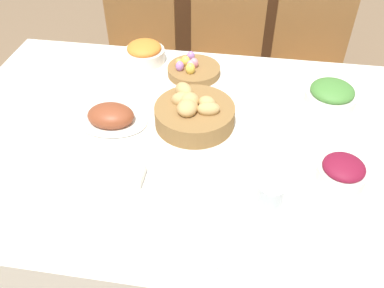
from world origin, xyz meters
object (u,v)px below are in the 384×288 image
Objects in this scene: butter_dish at (123,175)px; fork at (141,232)px; sideboard at (238,3)px; knife at (242,246)px; beet_salad_bowl at (342,172)px; dinner_plate at (191,238)px; drinking_cup at (271,193)px; chair_far_center at (222,62)px; green_salad_bowl at (331,95)px; chair_far_right at (310,69)px; ham_platter at (111,117)px; bread_basket at (194,113)px; spoon at (253,247)px; carrot_bowl at (145,52)px; egg_basket at (193,69)px; chair_far_left at (136,55)px.

fork is at bearing -61.55° from butter_dish.
knife is (0.15, -2.29, 0.28)m from sideboard.
butter_dish is at bearing -172.22° from beet_salad_bowl.
drinking_cup is (0.21, 0.17, 0.03)m from dinner_plate.
chair_far_center is 4.63× the size of green_salad_bowl.
chair_far_right reaches higher than knife.
knife is at bearing -86.21° from sideboard.
sideboard is 1.88m from ham_platter.
chair_far_right is at bearing 48.47° from ham_platter.
bread_basket reaches higher than spoon.
chair_far_center is 0.65m from carrot_bowl.
bread_basket is 2.24× the size of butter_dish.
egg_basket reaches higher than spoon.
drinking_cup is (-0.22, -0.12, -0.01)m from beet_salad_bowl.
chair_far_center reaches higher than spoon.
chair_far_center is at bearing 85.60° from fork.
chair_far_center is at bearing 101.74° from drinking_cup.
chair_far_center reaches higher than drinking_cup.
butter_dish reaches higher than fork.
chair_far_left is at bearing 175.45° from chair_far_right.
chair_far_left is 0.99m from ham_platter.
green_salad_bowl is at bearing -50.31° from chair_far_center.
spoon is (0.53, -0.92, -0.04)m from carrot_bowl.
butter_dish reaches higher than dinner_plate.
chair_far_right is 5.95× the size of beet_salad_bowl.
sideboard is 2.31m from dinner_plate.
chair_far_center reaches higher than ham_platter.
drinking_cup is (0.59, -0.29, 0.01)m from ham_platter.
knife is 0.03m from spoon.
fork is at bearing -63.65° from ham_platter.
chair_far_left reaches higher than green_salad_bowl.
beet_salad_bowl is at bearing 48.36° from spoon.
carrot_bowl is (-0.32, -0.48, 0.30)m from chair_far_center.
bread_basket is 0.52m from fork.
knife and spoon have the same top height.
chair_far_center reaches higher than knife.
beet_salad_bowl reaches higher than butter_dish.
chair_far_right reaches higher than egg_basket.
bread_basket reaches higher than egg_basket.
carrot_bowl is at bearing -153.90° from chair_far_right.
butter_dish is (0.11, -0.72, -0.03)m from carrot_bowl.
sideboard is at bearing 83.48° from butter_dish.
bread_basket is at bearing -91.93° from sideboard.
butter_dish is (-0.25, 0.20, 0.01)m from dinner_plate.
butter_dish is (0.12, -0.27, -0.01)m from ham_platter.
bread_basket is 0.44m from drinking_cup.
chair_far_right is at bearing 2.08° from chair_far_left.
egg_basket is 2.77× the size of drinking_cup.
butter_dish is (-0.69, -0.52, -0.02)m from green_salad_bowl.
sideboard reaches higher than beet_salad_bowl.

